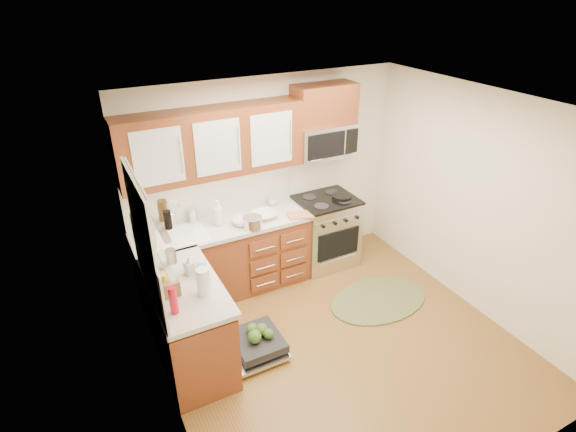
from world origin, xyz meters
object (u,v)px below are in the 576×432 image
dishwasher (254,345)px  bowl_b (242,222)px  skillet (342,197)px  paper_towel_roll (204,282)px  stock_pot (253,223)px  cup (272,202)px  microwave (324,140)px  sink (180,246)px  upper_cabinets (212,143)px  rug (379,300)px  cutting_board (300,215)px  range (325,231)px  bowl_a (264,215)px

dishwasher → bowl_b: size_ratio=2.93×
skillet → paper_towel_roll: 2.41m
stock_pot → cup: 0.61m
microwave → sink: bearing=-176.1°
skillet → dishwasher: bearing=-148.6°
upper_cabinets → bowl_b: upper_cabinets is taller
rug → cutting_board: size_ratio=4.16×
upper_cabinets → bowl_b: (0.21, -0.23, -0.91)m
dishwasher → stock_pot: bearing=65.5°
skillet → cup: 0.90m
range → rug: (0.14, -1.04, -0.46)m
skillet → stock_pot: (-1.30, -0.13, 0.02)m
sink → bowl_a: bearing=-2.4°
range → bowl_b: (-1.20, -0.09, 0.49)m
upper_cabinets → sink: upper_cabinets is taller
stock_pot → cutting_board: (0.62, 0.00, -0.06)m
skillet → bowl_a: (-1.08, 0.03, -0.01)m
cutting_board → cup: size_ratio=2.64×
rug → sink: bearing=153.5°
bowl_a → sink: bearing=177.6°
bowl_a → cup: bearing=48.5°
skillet → paper_towel_roll: bearing=-154.2°
stock_pot → cup: bearing=43.0°
skillet → paper_towel_roll: paper_towel_roll is taller
sink → bowl_b: size_ratio=2.60×
dishwasher → stock_pot: stock_pot is taller
range → upper_cabinets: bearing=174.1°
sink → cup: bearing=9.9°
range → stock_pot: (-1.12, -0.21, 0.52)m
rug → upper_cabinets: bearing=142.5°
range → sink: (-1.93, -0.01, 0.33)m
upper_cabinets → microwave: size_ratio=2.70×
skillet → bowl_b: size_ratio=1.05×
sink → rug: sink is taller
microwave → bowl_b: 1.42m
skillet → bowl_a: bearing=178.5°
cutting_board → bowl_b: size_ratio=1.27×
microwave → rug: bearing=-83.2°
range → bowl_a: bearing=-176.6°
rug → cutting_board: (-0.64, 0.83, 0.93)m
range → rug: 1.15m
stock_pot → cutting_board: size_ratio=0.73×
sink → rug: 2.44m
dishwasher → paper_towel_roll: (-0.45, 0.00, 0.96)m
cutting_board → bowl_a: bowl_a is taller
range → cutting_board: bearing=-157.2°
sink → bowl_a: (1.03, -0.04, 0.16)m
sink → cup: cup is taller
stock_pot → sink: bearing=166.1°
stock_pot → paper_towel_roll: paper_towel_roll is taller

